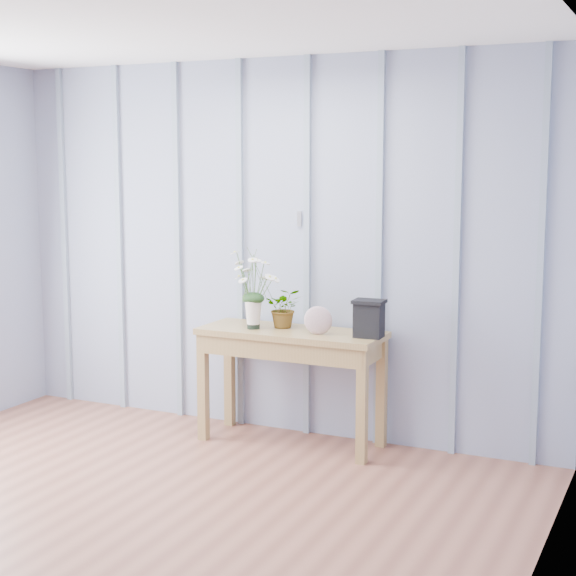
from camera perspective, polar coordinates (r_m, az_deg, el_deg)
The scene contains 7 objects.
ground at distance 4.40m, azimuth -14.39°, elevation -16.61°, with size 4.50×4.50×0.00m, color brown.
room_shell at distance 4.74m, azimuth -8.13°, elevation 10.07°, with size 4.00×4.50×2.50m.
sideboard at distance 5.69m, azimuth 0.21°, elevation -3.87°, with size 1.20×0.45×0.75m.
daisy_vase at distance 5.67m, azimuth -2.27°, elevation 0.58°, with size 0.36×0.28×0.52m.
spider_plant at distance 5.73m, azimuth -0.24°, elevation -1.29°, with size 0.23×0.20×0.26m, color #183817.
felt_disc_vessel at distance 5.51m, azimuth 1.96°, elevation -2.11°, with size 0.18×0.05×0.18m, color #8B536B.
carved_box at distance 5.44m, azimuth 5.26°, elevation -1.95°, with size 0.20×0.16×0.23m.
Camera 1 is at (2.58, -3.05, 1.83)m, focal length 55.00 mm.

